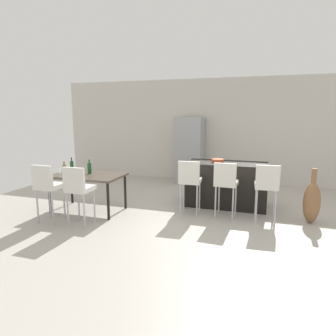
{
  "coord_description": "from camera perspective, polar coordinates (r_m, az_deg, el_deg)",
  "views": [
    {
      "loc": [
        0.97,
        -5.45,
        1.9
      ],
      "look_at": [
        -0.81,
        0.09,
        0.85
      ],
      "focal_mm": 31.53,
      "sensor_mm": 36.0,
      "label": 1
    }
  ],
  "objects": [
    {
      "name": "dining_table",
      "position": [
        6.04,
        -15.3,
        -1.87
      ],
      "size": [
        1.4,
        0.82,
        0.74
      ],
      "color": "#4C4238",
      "rests_on": "ground_plane"
    },
    {
      "name": "wine_bottle_near",
      "position": [
        6.41,
        -18.09,
        0.35
      ],
      "size": [
        0.07,
        0.07,
        0.3
      ],
      "color": "#194723",
      "rests_on": "dining_table"
    },
    {
      "name": "ground_plane",
      "position": [
        5.85,
        7.36,
        -8.8
      ],
      "size": [
        10.0,
        10.0,
        0.0
      ],
      "primitive_type": "plane",
      "color": "#ADA89E"
    },
    {
      "name": "wine_bottle_corner",
      "position": [
        6.06,
        -19.38,
        -0.33
      ],
      "size": [
        0.07,
        0.07,
        0.27
      ],
      "color": "brown",
      "rests_on": "dining_table"
    },
    {
      "name": "floor_vase",
      "position": [
        5.83,
        26.02,
        -5.88
      ],
      "size": [
        0.29,
        0.29,
        0.99
      ],
      "color": "brown",
      "rests_on": "ground_plane"
    },
    {
      "name": "bar_chair_left",
      "position": [
        5.65,
        4.24,
        -2.09
      ],
      "size": [
        0.42,
        0.42,
        1.05
      ],
      "color": "silver",
      "rests_on": "ground_plane"
    },
    {
      "name": "wine_glass_left",
      "position": [
        5.97,
        -20.18,
        -0.4
      ],
      "size": [
        0.07,
        0.07,
        0.17
      ],
      "color": "silver",
      "rests_on": "dining_table"
    },
    {
      "name": "kitchen_island",
      "position": [
        6.34,
        11.19,
        -3.09
      ],
      "size": [
        1.65,
        0.78,
        0.92
      ],
      "primitive_type": "cube",
      "color": "black",
      "rests_on": "ground_plane"
    },
    {
      "name": "dining_chair_near",
      "position": [
        5.62,
        -22.32,
        -2.91
      ],
      "size": [
        0.4,
        0.4,
        1.05
      ],
      "color": "silver",
      "rests_on": "ground_plane"
    },
    {
      "name": "dining_chair_far",
      "position": [
        5.24,
        -17.0,
        -3.49
      ],
      "size": [
        0.4,
        0.4,
        1.05
      ],
      "color": "silver",
      "rests_on": "ground_plane"
    },
    {
      "name": "bar_chair_right",
      "position": [
        5.5,
        18.54,
        -2.93
      ],
      "size": [
        0.42,
        0.42,
        1.05
      ],
      "color": "silver",
      "rests_on": "ground_plane"
    },
    {
      "name": "bar_chair_middle",
      "position": [
        5.53,
        11.11,
        -2.51
      ],
      "size": [
        0.42,
        0.42,
        1.05
      ],
      "color": "silver",
      "rests_on": "ground_plane"
    },
    {
      "name": "fruit_bowl",
      "position": [
        6.26,
        9.6,
        1.41
      ],
      "size": [
        0.25,
        0.25,
        0.07
      ],
      "primitive_type": "cylinder",
      "color": "#C6512D",
      "rests_on": "kitchen_island"
    },
    {
      "name": "refrigerator",
      "position": [
        8.28,
        4.24,
        3.42
      ],
      "size": [
        0.72,
        0.68,
        1.84
      ],
      "primitive_type": "cube",
      "color": "#939699",
      "rests_on": "ground_plane"
    },
    {
      "name": "wine_bottle_end",
      "position": [
        6.1,
        -14.94,
        -0.01
      ],
      "size": [
        0.08,
        0.08,
        0.28
      ],
      "color": "#194723",
      "rests_on": "dining_table"
    },
    {
      "name": "back_wall",
      "position": [
        8.51,
        11.29,
        7.01
      ],
      "size": [
        10.0,
        0.12,
        2.9
      ],
      "primitive_type": "cube",
      "color": "beige",
      "rests_on": "ground_plane"
    }
  ]
}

